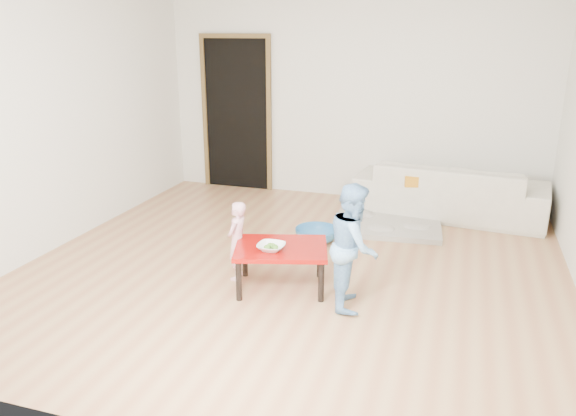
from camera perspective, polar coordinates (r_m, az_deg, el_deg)
The scene contains 13 objects.
floor at distance 5.41m, azimuth 0.65°, elevation -5.94°, with size 5.00×5.00×0.01m, color #A76E47.
back_wall at distance 7.43m, azimuth 6.49°, elevation 10.92°, with size 5.00×0.02×2.60m, color white.
left_wall at distance 6.23m, azimuth -22.11°, elevation 8.41°, with size 0.02×5.00×2.60m, color white.
doorway at distance 7.92m, azimuth -5.18°, elevation 9.38°, with size 1.02×0.08×2.11m, color brown, non-canonical shape.
sofa at distance 7.03m, azimuth 16.12°, elevation 1.81°, with size 2.21×0.86×0.65m, color beige.
cushion at distance 6.83m, azimuth 13.53°, elevation 2.99°, with size 0.47×0.42×0.12m, color orange.
red_table at distance 4.91m, azimuth -0.71°, elevation -6.03°, with size 0.78×0.59×0.39m, color maroon, non-canonical shape.
bowl at distance 4.74m, azimuth -1.72°, elevation -3.99°, with size 0.23×0.23×0.06m, color white.
broccoli at distance 4.74m, azimuth -1.72°, elevation -4.00°, with size 0.12×0.12×0.06m, color #2D5919, non-canonical shape.
child_pink at distance 5.05m, azimuth -5.19°, elevation -3.34°, with size 0.26×0.17×0.73m, color #CF5E72.
child_blue at distance 4.53m, azimuth 6.70°, elevation -3.86°, with size 0.50×0.39×1.03m, color #5681C8.
basin at distance 6.01m, azimuth 2.93°, elevation -2.74°, with size 0.46×0.46×0.14m, color #2A699E.
blanket at distance 6.56m, azimuth 10.07°, elevation -1.58°, with size 1.19×0.99×0.06m, color #A6A092, non-canonical shape.
Camera 1 is at (1.45, -4.73, 2.18)m, focal length 35.00 mm.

